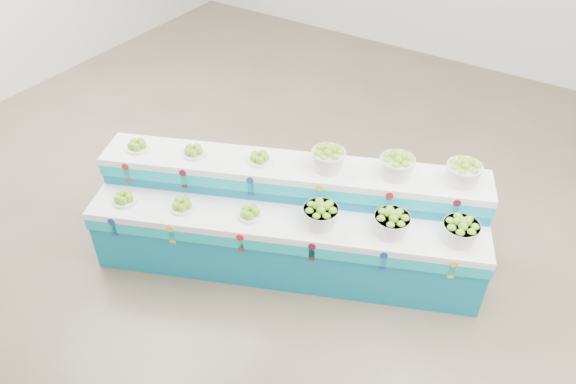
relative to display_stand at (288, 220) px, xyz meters
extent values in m
plane|color=brown|center=(-0.37, 0.41, -0.51)|extent=(10.00, 10.00, 0.00)
cylinder|color=white|center=(-1.35, -0.82, 0.26)|extent=(0.30, 0.30, 0.10)
cylinder|color=white|center=(-0.81, -0.59, 0.26)|extent=(0.30, 0.30, 0.10)
cylinder|color=white|center=(-0.20, -0.34, 0.26)|extent=(0.30, 0.30, 0.10)
cylinder|color=white|center=(-1.53, -0.39, 0.56)|extent=(0.30, 0.30, 0.10)
cylinder|color=white|center=(-0.99, -0.16, 0.56)|extent=(0.30, 0.30, 0.10)
cylinder|color=white|center=(-0.38, 0.09, 0.56)|extent=(0.30, 0.30, 0.10)
camera|label=1|loc=(2.19, -3.41, 3.63)|focal=34.52mm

